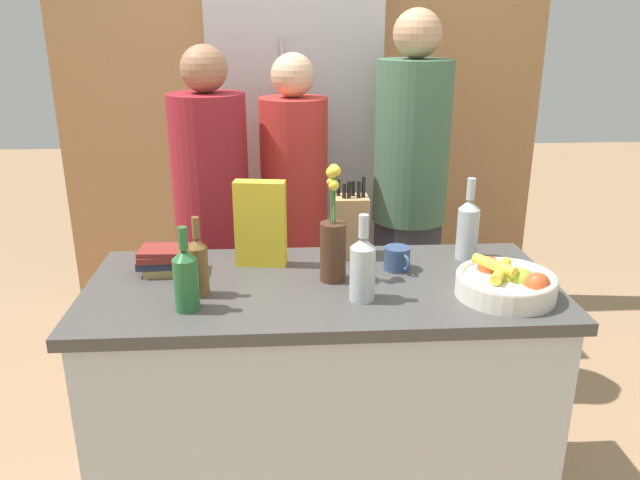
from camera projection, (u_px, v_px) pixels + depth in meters
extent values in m
cube|color=silver|center=(321.00, 404.00, 2.21)|extent=(1.48, 0.66, 0.86)
cube|color=#474442|center=(322.00, 289.00, 2.06)|extent=(1.54, 0.68, 0.04)
cube|color=#AD7A4C|center=(302.00, 96.00, 3.57)|extent=(2.74, 0.12, 2.60)
cube|color=#B7B7BC|center=(295.00, 163.00, 3.33)|extent=(0.82, 0.60, 1.99)
cylinder|color=#B7B7BC|center=(284.00, 157.00, 2.99)|extent=(0.02, 0.02, 1.09)
cylinder|color=silver|center=(505.00, 287.00, 1.95)|extent=(0.31, 0.31, 0.06)
torus|color=silver|center=(506.00, 277.00, 1.94)|extent=(0.31, 0.31, 0.03)
sphere|color=#99B233|center=(506.00, 280.00, 1.93)|extent=(0.07, 0.07, 0.07)
sphere|color=#C64C23|center=(537.00, 285.00, 1.88)|extent=(0.08, 0.08, 0.08)
sphere|color=#99B233|center=(522.00, 280.00, 1.91)|extent=(0.08, 0.08, 0.08)
sphere|color=#C64C23|center=(489.00, 267.00, 1.99)|extent=(0.07, 0.07, 0.07)
cylinder|color=yellow|center=(501.00, 271.00, 1.93)|extent=(0.11, 0.16, 0.03)
cylinder|color=yellow|center=(495.00, 265.00, 1.94)|extent=(0.11, 0.15, 0.03)
cube|color=tan|center=(350.00, 227.00, 2.25)|extent=(0.12, 0.11, 0.22)
cylinder|color=black|center=(338.00, 189.00, 2.22)|extent=(0.01, 0.01, 0.07)
cylinder|color=black|center=(344.00, 192.00, 2.19)|extent=(0.01, 0.01, 0.06)
cylinder|color=black|center=(349.00, 191.00, 2.19)|extent=(0.01, 0.01, 0.07)
cylinder|color=black|center=(353.00, 190.00, 2.22)|extent=(0.01, 0.01, 0.07)
cylinder|color=black|center=(359.00, 191.00, 2.20)|extent=(0.01, 0.01, 0.07)
cylinder|color=black|center=(364.00, 188.00, 2.20)|extent=(0.01, 0.01, 0.08)
cylinder|color=#4C2D1E|center=(333.00, 252.00, 2.04)|extent=(0.09, 0.09, 0.20)
cylinder|color=#477538|center=(335.00, 197.00, 1.98)|extent=(0.01, 0.02, 0.17)
sphere|color=gold|center=(336.00, 171.00, 1.95)|extent=(0.03, 0.03, 0.03)
cylinder|color=#477538|center=(334.00, 197.00, 1.99)|extent=(0.03, 0.01, 0.17)
sphere|color=gold|center=(334.00, 170.00, 1.97)|extent=(0.04, 0.04, 0.04)
cylinder|color=#477538|center=(332.00, 198.00, 1.98)|extent=(0.01, 0.01, 0.17)
sphere|color=gold|center=(332.00, 173.00, 1.96)|extent=(0.04, 0.04, 0.04)
cylinder|color=#477538|center=(331.00, 203.00, 1.98)|extent=(0.01, 0.02, 0.14)
sphere|color=gold|center=(330.00, 182.00, 1.96)|extent=(0.02, 0.02, 0.02)
cylinder|color=#477538|center=(334.00, 205.00, 1.98)|extent=(0.02, 0.01, 0.13)
sphere|color=gold|center=(334.00, 185.00, 1.96)|extent=(0.03, 0.03, 0.03)
cube|color=yellow|center=(261.00, 224.00, 2.16)|extent=(0.18, 0.08, 0.30)
cylinder|color=#334770|center=(397.00, 258.00, 2.15)|extent=(0.09, 0.09, 0.08)
torus|color=#334770|center=(405.00, 263.00, 2.11)|extent=(0.03, 0.06, 0.06)
cube|color=#99844C|center=(170.00, 268.00, 2.14)|extent=(0.17, 0.12, 0.03)
cube|color=#2D334C|center=(166.00, 261.00, 2.13)|extent=(0.19, 0.12, 0.03)
cube|color=maroon|center=(169.00, 256.00, 2.11)|extent=(0.20, 0.12, 0.02)
cube|color=maroon|center=(165.00, 250.00, 2.11)|extent=(0.17, 0.12, 0.02)
cylinder|color=#B2BCC1|center=(362.00, 274.00, 1.90)|extent=(0.08, 0.08, 0.17)
cone|color=#B2BCC1|center=(363.00, 243.00, 1.87)|extent=(0.08, 0.08, 0.03)
cylinder|color=#B2BCC1|center=(364.00, 226.00, 1.85)|extent=(0.03, 0.03, 0.07)
cylinder|color=#286633|center=(186.00, 285.00, 1.84)|extent=(0.07, 0.07, 0.16)
cone|color=#286633|center=(184.00, 254.00, 1.81)|extent=(0.07, 0.07, 0.03)
cylinder|color=#286633|center=(183.00, 238.00, 1.79)|extent=(0.03, 0.03, 0.07)
cylinder|color=#B2BCC1|center=(467.00, 234.00, 2.24)|extent=(0.08, 0.08, 0.18)
cone|color=#B2BCC1|center=(470.00, 205.00, 2.20)|extent=(0.08, 0.08, 0.04)
cylinder|color=#B2BCC1|center=(471.00, 189.00, 2.18)|extent=(0.03, 0.03, 0.08)
cylinder|color=brown|center=(199.00, 272.00, 1.94)|extent=(0.06, 0.06, 0.16)
cone|color=brown|center=(197.00, 243.00, 1.90)|extent=(0.06, 0.06, 0.03)
cylinder|color=brown|center=(196.00, 228.00, 1.89)|extent=(0.02, 0.02, 0.07)
cube|color=#383842|center=(219.00, 327.00, 2.85)|extent=(0.28, 0.21, 0.78)
cylinder|color=maroon|center=(210.00, 173.00, 2.61)|extent=(0.32, 0.32, 0.65)
sphere|color=#996B4C|center=(204.00, 69.00, 2.47)|extent=(0.19, 0.19, 0.19)
cube|color=#383842|center=(296.00, 315.00, 2.98)|extent=(0.25, 0.18, 0.77)
cylinder|color=red|center=(294.00, 171.00, 2.75)|extent=(0.30, 0.30, 0.64)
sphere|color=#DBAD89|center=(293.00, 75.00, 2.61)|extent=(0.19, 0.19, 0.19)
cube|color=#383842|center=(404.00, 303.00, 3.00)|extent=(0.31, 0.26, 0.85)
cylinder|color=#42664C|center=(412.00, 143.00, 2.74)|extent=(0.33, 0.33, 0.71)
sphere|color=tan|center=(417.00, 33.00, 2.59)|extent=(0.21, 0.21, 0.21)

